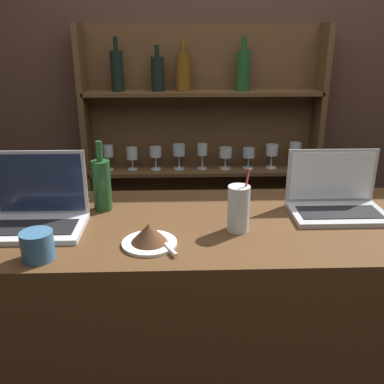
# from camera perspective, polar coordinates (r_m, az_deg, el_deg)

# --- Properties ---
(bar_counter) EXTENTS (1.96, 0.65, 1.07)m
(bar_counter) POSITION_cam_1_polar(r_m,az_deg,el_deg) (1.81, 7.93, -19.47)
(bar_counter) COLOR #4C3019
(bar_counter) RESTS_ON ground_plane
(back_wall) EXTENTS (7.00, 0.06, 2.70)m
(back_wall) POSITION_cam_1_polar(r_m,az_deg,el_deg) (2.47, 4.70, 12.57)
(back_wall) COLOR #4C3328
(back_wall) RESTS_ON ground_plane
(back_shelf) EXTENTS (1.30, 0.18, 1.73)m
(back_shelf) POSITION_cam_1_polar(r_m,az_deg,el_deg) (2.48, 1.17, 2.50)
(back_shelf) COLOR brown
(back_shelf) RESTS_ON ground_plane
(laptop_near) EXTENTS (0.32, 0.22, 0.25)m
(laptop_near) POSITION_cam_1_polar(r_m,az_deg,el_deg) (1.53, -19.98, -2.35)
(laptop_near) COLOR silver
(laptop_near) RESTS_ON bar_counter
(laptop_far) EXTENTS (0.34, 0.21, 0.22)m
(laptop_far) POSITION_cam_1_polar(r_m,az_deg,el_deg) (1.64, 18.60, -0.96)
(laptop_far) COLOR #ADADB2
(laptop_far) RESTS_ON bar_counter
(cake_plate) EXTENTS (0.17, 0.18, 0.07)m
(cake_plate) POSITION_cam_1_polar(r_m,az_deg,el_deg) (1.34, -5.72, -5.83)
(cake_plate) COLOR white
(cake_plate) RESTS_ON bar_counter
(water_glass) EXTENTS (0.07, 0.07, 0.21)m
(water_glass) POSITION_cam_1_polar(r_m,az_deg,el_deg) (1.41, 6.21, -2.20)
(water_glass) COLOR silver
(water_glass) RESTS_ON bar_counter
(wine_bottle_green) EXTENTS (0.07, 0.07, 0.26)m
(wine_bottle_green) POSITION_cam_1_polar(r_m,az_deg,el_deg) (1.60, -11.94, 1.04)
(wine_bottle_green) COLOR #1E4C23
(wine_bottle_green) RESTS_ON bar_counter
(coffee_cup) EXTENTS (0.09, 0.09, 0.09)m
(coffee_cup) POSITION_cam_1_polar(r_m,az_deg,el_deg) (1.32, -19.91, -6.74)
(coffee_cup) COLOR #38668C
(coffee_cup) RESTS_ON bar_counter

